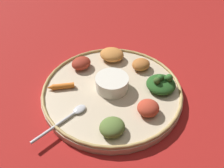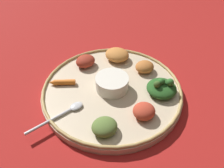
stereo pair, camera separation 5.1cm
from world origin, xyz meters
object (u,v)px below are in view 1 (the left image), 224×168
(center_bowl, at_px, (112,83))
(greens_pile, at_px, (161,83))
(spoon, at_px, (69,117))
(carrot_near_spoon, at_px, (61,86))

(center_bowl, height_order, greens_pile, greens_pile)
(greens_pile, bearing_deg, spoon, 35.61)
(center_bowl, bearing_deg, spoon, 56.96)
(greens_pile, bearing_deg, center_bowl, 11.96)
(spoon, height_order, greens_pile, greens_pile)
(greens_pile, xyz_separation_m, carrot_near_spoon, (0.26, 0.06, -0.01))
(spoon, xyz_separation_m, greens_pile, (-0.20, -0.15, 0.01))
(spoon, relative_size, greens_pile, 1.22)
(center_bowl, relative_size, greens_pile, 0.80)
(greens_pile, bearing_deg, carrot_near_spoon, 12.17)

